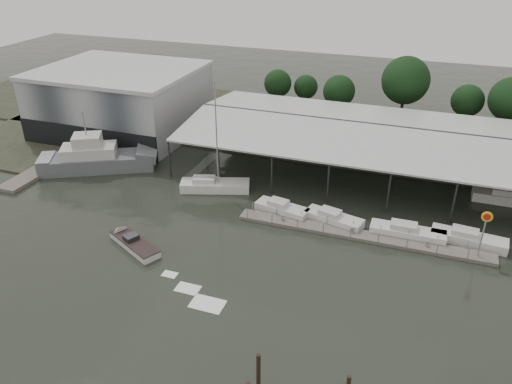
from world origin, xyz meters
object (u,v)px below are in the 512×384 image
(shell_fuel_sign, at_px, (485,226))
(grey_trawler, at_px, (98,159))
(white_sailboat, at_px, (214,185))
(speedboat_underway, at_px, (131,242))

(shell_fuel_sign, height_order, grey_trawler, grey_trawler)
(grey_trawler, distance_m, white_sailboat, 18.01)
(white_sailboat, bearing_deg, speedboat_underway, -120.62)
(grey_trawler, bearing_deg, shell_fuel_sign, -34.04)
(shell_fuel_sign, distance_m, white_sailboat, 32.38)
(white_sailboat, bearing_deg, shell_fuel_sign, -27.32)
(white_sailboat, xyz_separation_m, speedboat_underway, (-3.15, -14.75, -0.28))
(grey_trawler, distance_m, speedboat_underway, 21.26)
(shell_fuel_sign, xyz_separation_m, speedboat_underway, (-34.99, -9.84, -3.53))
(white_sailboat, height_order, speedboat_underway, white_sailboat)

